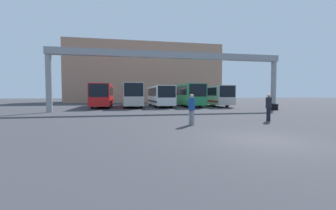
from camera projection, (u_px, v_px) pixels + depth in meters
ground_plane at (265, 141)px, 8.87m from camera, size 200.00×200.00×0.00m
building_backdrop at (145, 74)px, 55.26m from camera, size 35.34×12.00×13.54m
overhead_gantry at (173, 62)px, 24.82m from camera, size 25.99×0.80×6.51m
bus_slot_0 at (103, 94)px, 32.45m from camera, size 2.51×12.12×3.17m
bus_slot_1 at (132, 94)px, 32.62m from camera, size 2.56×10.78×3.32m
bus_slot_2 at (160, 95)px, 33.33m from camera, size 2.52×10.52×2.99m
bus_slot_3 at (186, 94)px, 34.24m from camera, size 2.61×10.71×3.26m
bus_slot_4 at (212, 95)px, 34.85m from camera, size 2.48×10.25×3.06m
pedestrian_far_center at (192, 109)px, 13.35m from camera, size 0.38×0.38×1.84m
pedestrian_near_left at (269, 107)px, 15.27m from camera, size 0.39×0.39×1.86m
tire_stack at (274, 107)px, 26.18m from camera, size 1.04×1.04×0.72m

